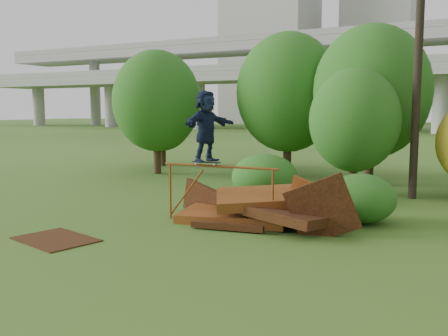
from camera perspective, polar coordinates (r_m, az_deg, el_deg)
The scene contains 17 objects.
ground at distance 11.32m, azimuth -1.15°, elevation -9.36°, with size 240.00×240.00×0.00m, color #2D5116.
scrap_pile at distance 13.80m, azimuth 4.09°, elevation -4.63°, with size 5.78×3.07×1.92m.
grind_rail at distance 13.63m, azimuth -0.56°, elevation -1.31°, with size 3.40×0.24×1.62m.
skateboard at distance 13.75m, azimuth -2.05°, elevation 0.67°, with size 0.81×0.26×0.08m.
skater at distance 13.68m, azimuth -2.07°, elevation 4.81°, with size 1.81×0.58×1.95m, color #111A34.
flat_plate at distance 12.81m, azimuth -18.67°, elevation -7.73°, with size 1.94×1.38×0.03m, color #371D0B.
tree_0 at distance 24.44m, azimuth -7.73°, elevation 7.59°, with size 4.23×4.23×5.97m.
tree_1 at distance 23.44m, azimuth 7.35°, elevation 8.55°, with size 4.79×4.79×6.66m.
tree_2 at distance 18.80m, azimuth 14.70°, elevation 5.30°, with size 3.29×3.29×4.64m.
tree_3 at distance 21.37m, azimuth 16.50°, elevation 8.35°, with size 4.74×4.74×6.57m.
tree_6 at distance 27.80m, azimuth -7.06°, elevation 5.99°, with size 3.42×3.42×4.77m.
shrub_left at distance 17.25m, azimuth 4.67°, elevation -1.05°, with size 2.33×2.15×1.61m, color #1C5316.
shrub_right at distance 14.31m, azimuth 15.36°, elevation -3.37°, with size 1.94×1.78×1.37m, color #1C5316.
utility_pole at distance 18.69m, azimuth 21.31°, elevation 11.51°, with size 1.40×0.28×9.53m.
freeway_overpass at distance 72.98m, azimuth 24.02°, elevation 11.81°, with size 160.00×15.00×13.70m.
building_left at distance 114.03m, azimuth 5.38°, elevation 13.94°, with size 18.00×16.00×35.00m, color #9E9E99.
building_right at distance 114.05m, azimuth 17.26°, elevation 11.90°, with size 14.00×14.00×28.00m, color #9E9E99.
Camera 1 is at (5.26, -9.52, 3.14)m, focal length 40.00 mm.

